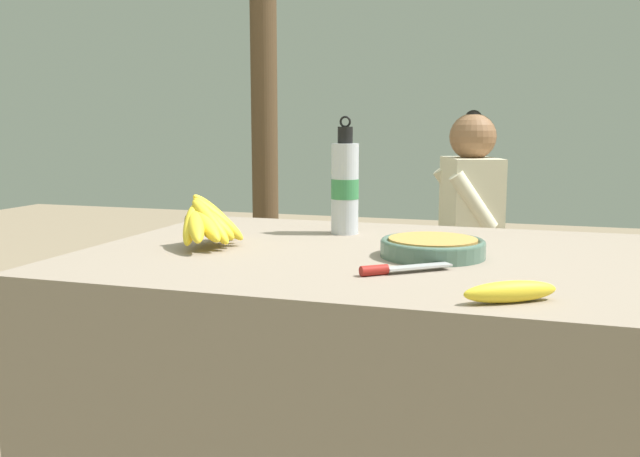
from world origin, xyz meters
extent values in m
cube|color=gray|center=(0.00, 0.00, 0.37)|extent=(1.29, 0.91, 0.74)
sphere|color=#4C381E|center=(-0.42, -0.05, 0.81)|extent=(0.05, 0.05, 0.05)
ellipsoid|color=yellow|center=(-0.40, -0.10, 0.80)|extent=(0.07, 0.13, 0.10)
ellipsoid|color=yellow|center=(-0.39, -0.11, 0.80)|extent=(0.12, 0.16, 0.09)
ellipsoid|color=yellow|center=(-0.37, -0.09, 0.80)|extent=(0.14, 0.12, 0.10)
ellipsoid|color=yellow|center=(-0.37, -0.07, 0.81)|extent=(0.14, 0.08, 0.12)
ellipsoid|color=yellow|center=(-0.37, -0.05, 0.80)|extent=(0.13, 0.04, 0.11)
ellipsoid|color=yellow|center=(-0.36, -0.04, 0.81)|extent=(0.14, 0.08, 0.12)
ellipsoid|color=yellow|center=(-0.38, -0.02, 0.81)|extent=(0.12, 0.11, 0.12)
ellipsoid|color=yellow|center=(-0.39, 0.00, 0.81)|extent=(0.10, 0.14, 0.13)
ellipsoid|color=yellow|center=(-0.41, 0.00, 0.80)|extent=(0.06, 0.15, 0.10)
cylinder|color=#4C6B5B|center=(0.14, -0.02, 0.76)|extent=(0.23, 0.23, 0.03)
torus|color=#4C6B5B|center=(0.14, -0.02, 0.78)|extent=(0.23, 0.23, 0.01)
cylinder|color=#BC8942|center=(0.14, -0.02, 0.78)|extent=(0.19, 0.19, 0.01)
cylinder|color=silver|center=(-0.13, 0.24, 0.86)|extent=(0.07, 0.07, 0.24)
cylinder|color=#38844C|center=(-0.13, 0.24, 0.86)|extent=(0.07, 0.07, 0.05)
cylinder|color=black|center=(-0.13, 0.24, 1.00)|extent=(0.04, 0.04, 0.04)
torus|color=black|center=(-0.13, 0.24, 1.04)|extent=(0.03, 0.01, 0.03)
ellipsoid|color=yellow|center=(0.31, -0.37, 0.76)|extent=(0.16, 0.12, 0.04)
cube|color=#BCBCC1|center=(0.13, -0.18, 0.75)|extent=(0.12, 0.11, 0.00)
cylinder|color=maroon|center=(0.06, -0.24, 0.75)|extent=(0.06, 0.05, 0.02)
cube|color=brown|center=(0.07, 1.47, 0.37)|extent=(1.50, 0.32, 0.04)
cube|color=brown|center=(-0.58, 1.35, 0.18)|extent=(0.06, 0.06, 0.36)
cube|color=brown|center=(0.72, 1.35, 0.18)|extent=(0.06, 0.06, 0.36)
cube|color=brown|center=(-0.58, 1.59, 0.18)|extent=(0.06, 0.06, 0.36)
cube|color=brown|center=(0.72, 1.59, 0.18)|extent=(0.06, 0.06, 0.36)
cylinder|color=#232328|center=(-0.12, 1.26, 0.20)|extent=(0.09, 0.09, 0.39)
cylinder|color=#232328|center=(-0.01, 1.30, 0.40)|extent=(0.31, 0.18, 0.09)
cylinder|color=#232328|center=(-0.18, 1.44, 0.20)|extent=(0.09, 0.09, 0.39)
cylinder|color=#232328|center=(-0.07, 1.48, 0.40)|extent=(0.31, 0.18, 0.09)
cube|color=beige|center=(0.09, 1.43, 0.64)|extent=(0.30, 0.39, 0.51)
cylinder|color=beige|center=(0.11, 1.27, 0.73)|extent=(0.21, 0.13, 0.25)
cylinder|color=beige|center=(0.01, 1.58, 0.73)|extent=(0.21, 0.13, 0.25)
sphere|color=brown|center=(0.09, 1.43, 0.98)|extent=(0.19, 0.19, 0.19)
sphere|color=black|center=(0.09, 1.43, 1.06)|extent=(0.07, 0.07, 0.07)
sphere|color=#4C381E|center=(-0.34, 1.47, 0.44)|extent=(0.04, 0.04, 0.04)
ellipsoid|color=olive|center=(-0.33, 1.42, 0.44)|extent=(0.05, 0.13, 0.10)
ellipsoid|color=olive|center=(-0.31, 1.43, 0.44)|extent=(0.10, 0.12, 0.10)
ellipsoid|color=olive|center=(-0.29, 1.44, 0.44)|extent=(0.13, 0.09, 0.11)
ellipsoid|color=olive|center=(-0.29, 1.47, 0.44)|extent=(0.13, 0.03, 0.08)
ellipsoid|color=olive|center=(-0.30, 1.49, 0.44)|extent=(0.13, 0.09, 0.07)
ellipsoid|color=olive|center=(-0.31, 1.50, 0.44)|extent=(0.09, 0.11, 0.10)
ellipsoid|color=olive|center=(-0.33, 1.52, 0.44)|extent=(0.06, 0.14, 0.09)
cylinder|color=#4C3823|center=(-0.98, 1.76, 1.39)|extent=(0.13, 0.13, 2.77)
camera|label=1|loc=(0.34, -1.46, 1.02)|focal=38.00mm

